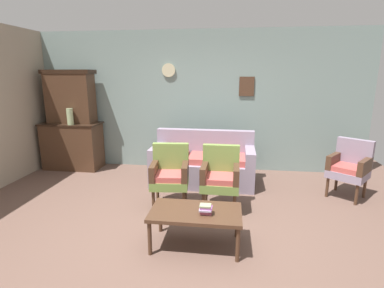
{
  "coord_description": "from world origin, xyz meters",
  "views": [
    {
      "loc": [
        0.6,
        -3.14,
        1.88
      ],
      "look_at": [
        0.05,
        1.11,
        0.85
      ],
      "focal_mm": 27.4,
      "sensor_mm": 36.0,
      "label": 1
    }
  ],
  "objects_px": {
    "armchair_by_doorway": "(220,175)",
    "book_stack_on_table": "(206,209)",
    "wingback_chair_by_fireplace": "(350,166)",
    "floral_couch": "(203,165)",
    "side_cabinet": "(73,146)",
    "coffee_table": "(196,214)",
    "vase_on_cabinet": "(70,117)",
    "floor_vase_by_wall": "(356,163)",
    "armchair_row_middle": "(170,173)"
  },
  "relations": [
    {
      "from": "armchair_by_doorway",
      "to": "book_stack_on_table",
      "type": "relative_size",
      "value": 6.5
    },
    {
      "from": "vase_on_cabinet",
      "to": "wingback_chair_by_fireplace",
      "type": "relative_size",
      "value": 0.35
    },
    {
      "from": "coffee_table",
      "to": "vase_on_cabinet",
      "type": "bearing_deg",
      "value": 139.72
    },
    {
      "from": "book_stack_on_table",
      "to": "floral_couch",
      "type": "bearing_deg",
      "value": 96.04
    },
    {
      "from": "coffee_table",
      "to": "armchair_by_doorway",
      "type": "bearing_deg",
      "value": 76.65
    },
    {
      "from": "side_cabinet",
      "to": "vase_on_cabinet",
      "type": "bearing_deg",
      "value": -60.07
    },
    {
      "from": "floral_couch",
      "to": "armchair_by_doorway",
      "type": "relative_size",
      "value": 1.97
    },
    {
      "from": "floral_couch",
      "to": "wingback_chair_by_fireplace",
      "type": "height_order",
      "value": "same"
    },
    {
      "from": "armchair_row_middle",
      "to": "book_stack_on_table",
      "type": "xyz_separation_m",
      "value": [
        0.6,
        -1.04,
        -0.03
      ]
    },
    {
      "from": "vase_on_cabinet",
      "to": "floral_couch",
      "type": "height_order",
      "value": "vase_on_cabinet"
    },
    {
      "from": "book_stack_on_table",
      "to": "armchair_row_middle",
      "type": "bearing_deg",
      "value": 119.99
    },
    {
      "from": "wingback_chair_by_fireplace",
      "to": "floor_vase_by_wall",
      "type": "height_order",
      "value": "wingback_chair_by_fireplace"
    },
    {
      "from": "wingback_chair_by_fireplace",
      "to": "armchair_row_middle",
      "type": "bearing_deg",
      "value": -165.75
    },
    {
      "from": "floral_couch",
      "to": "wingback_chair_by_fireplace",
      "type": "relative_size",
      "value": 1.97
    },
    {
      "from": "vase_on_cabinet",
      "to": "book_stack_on_table",
      "type": "height_order",
      "value": "vase_on_cabinet"
    },
    {
      "from": "coffee_table",
      "to": "armchair_row_middle",
      "type": "bearing_deg",
      "value": 116.47
    },
    {
      "from": "wingback_chair_by_fireplace",
      "to": "armchair_by_doorway",
      "type": "bearing_deg",
      "value": -160.81
    },
    {
      "from": "floral_couch",
      "to": "wingback_chair_by_fireplace",
      "type": "distance_m",
      "value": 2.33
    },
    {
      "from": "wingback_chair_by_fireplace",
      "to": "vase_on_cabinet",
      "type": "bearing_deg",
      "value": 172.71
    },
    {
      "from": "floral_couch",
      "to": "coffee_table",
      "type": "distance_m",
      "value": 1.98
    },
    {
      "from": "floral_couch",
      "to": "book_stack_on_table",
      "type": "distance_m",
      "value": 2.05
    },
    {
      "from": "vase_on_cabinet",
      "to": "armchair_row_middle",
      "type": "bearing_deg",
      "value": -30.62
    },
    {
      "from": "armchair_by_doorway",
      "to": "wingback_chair_by_fireplace",
      "type": "height_order",
      "value": "same"
    },
    {
      "from": "side_cabinet",
      "to": "armchair_by_doorway",
      "type": "bearing_deg",
      "value": -26.2
    },
    {
      "from": "vase_on_cabinet",
      "to": "floor_vase_by_wall",
      "type": "distance_m",
      "value": 5.33
    },
    {
      "from": "armchair_row_middle",
      "to": "armchair_by_doorway",
      "type": "height_order",
      "value": "same"
    },
    {
      "from": "armchair_by_doorway",
      "to": "book_stack_on_table",
      "type": "height_order",
      "value": "armchair_by_doorway"
    },
    {
      "from": "side_cabinet",
      "to": "coffee_table",
      "type": "xyz_separation_m",
      "value": [
        2.8,
        -2.46,
        -0.09
      ]
    },
    {
      "from": "armchair_by_doorway",
      "to": "side_cabinet",
      "type": "bearing_deg",
      "value": 153.8
    },
    {
      "from": "vase_on_cabinet",
      "to": "floral_couch",
      "type": "bearing_deg",
      "value": -6.79
    },
    {
      "from": "armchair_row_middle",
      "to": "coffee_table",
      "type": "xyz_separation_m",
      "value": [
        0.49,
        -0.98,
        -0.12
      ]
    },
    {
      "from": "floral_couch",
      "to": "book_stack_on_table",
      "type": "height_order",
      "value": "floral_couch"
    },
    {
      "from": "armchair_row_middle",
      "to": "floor_vase_by_wall",
      "type": "relative_size",
      "value": 1.28
    },
    {
      "from": "book_stack_on_table",
      "to": "floor_vase_by_wall",
      "type": "relative_size",
      "value": 0.2
    },
    {
      "from": "vase_on_cabinet",
      "to": "wingback_chair_by_fireplace",
      "type": "distance_m",
      "value": 4.96
    },
    {
      "from": "vase_on_cabinet",
      "to": "armchair_by_doorway",
      "type": "relative_size",
      "value": 0.35
    },
    {
      "from": "side_cabinet",
      "to": "floral_couch",
      "type": "height_order",
      "value": "side_cabinet"
    },
    {
      "from": "coffee_table",
      "to": "floor_vase_by_wall",
      "type": "relative_size",
      "value": 1.43
    },
    {
      "from": "armchair_by_doorway",
      "to": "book_stack_on_table",
      "type": "xyz_separation_m",
      "value": [
        -0.12,
        -1.04,
        -0.03
      ]
    },
    {
      "from": "coffee_table",
      "to": "book_stack_on_table",
      "type": "bearing_deg",
      "value": -29.06
    },
    {
      "from": "side_cabinet",
      "to": "wingback_chair_by_fireplace",
      "type": "bearing_deg",
      "value": -9.17
    },
    {
      "from": "armchair_by_doorway",
      "to": "vase_on_cabinet",
      "type": "bearing_deg",
      "value": 155.88
    },
    {
      "from": "side_cabinet",
      "to": "floor_vase_by_wall",
      "type": "height_order",
      "value": "side_cabinet"
    },
    {
      "from": "floor_vase_by_wall",
      "to": "vase_on_cabinet",
      "type": "bearing_deg",
      "value": -179.13
    },
    {
      "from": "vase_on_cabinet",
      "to": "wingback_chair_by_fireplace",
      "type": "bearing_deg",
      "value": -7.29
    },
    {
      "from": "side_cabinet",
      "to": "book_stack_on_table",
      "type": "height_order",
      "value": "side_cabinet"
    },
    {
      "from": "armchair_row_middle",
      "to": "book_stack_on_table",
      "type": "bearing_deg",
      "value": -60.01
    },
    {
      "from": "wingback_chair_by_fireplace",
      "to": "floor_vase_by_wall",
      "type": "bearing_deg",
      "value": 60.95
    },
    {
      "from": "floral_couch",
      "to": "book_stack_on_table",
      "type": "relative_size",
      "value": 12.79
    },
    {
      "from": "book_stack_on_table",
      "to": "side_cabinet",
      "type": "bearing_deg",
      "value": 139.04
    }
  ]
}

